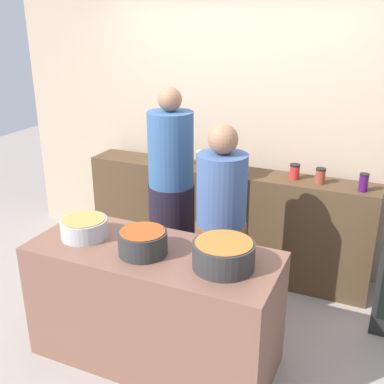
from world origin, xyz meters
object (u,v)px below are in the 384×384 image
(preserve_jar_4, at_px, (241,165))
(preserve_jar_7, at_px, (364,182))
(cooking_pot_center, at_px, (143,242))
(preserve_jar_1, at_px, (182,157))
(cook_with_tongs, at_px, (172,205))
(preserve_jar_3, at_px, (229,167))
(cooking_pot_right, at_px, (224,255))
(cooking_pot_left, at_px, (84,228))
(preserve_jar_0, at_px, (152,152))
(preserve_jar_6, at_px, (320,176))
(preserve_jar_2, at_px, (201,158))
(preserve_jar_5, at_px, (295,171))
(cook_in_cap, at_px, (221,241))

(preserve_jar_4, height_order, preserve_jar_7, preserve_jar_7)
(preserve_jar_7, bearing_deg, cooking_pot_center, -131.55)
(preserve_jar_1, bearing_deg, preserve_jar_4, -1.30)
(cooking_pot_center, bearing_deg, cook_with_tongs, 104.90)
(preserve_jar_3, distance_m, cooking_pot_right, 1.43)
(preserve_jar_1, relative_size, cook_with_tongs, 0.08)
(cooking_pot_center, bearing_deg, cooking_pot_left, 174.79)
(preserve_jar_3, bearing_deg, preserve_jar_0, 173.84)
(preserve_jar_4, height_order, cook_with_tongs, cook_with_tongs)
(preserve_jar_6, relative_size, cooking_pot_right, 0.34)
(preserve_jar_6, relative_size, cook_with_tongs, 0.07)
(cooking_pot_center, bearing_deg, preserve_jar_1, 105.22)
(preserve_jar_2, bearing_deg, preserve_jar_5, -4.01)
(preserve_jar_1, bearing_deg, cooking_pot_right, -56.20)
(preserve_jar_1, bearing_deg, preserve_jar_6, -0.38)
(preserve_jar_2, height_order, preserve_jar_3, preserve_jar_2)
(preserve_jar_1, bearing_deg, cooking_pot_center, -74.78)
(preserve_jar_2, xyz_separation_m, preserve_jar_7, (1.47, -0.14, 0.01))
(preserve_jar_2, relative_size, cooking_pot_left, 0.39)
(preserve_jar_2, distance_m, cooking_pot_right, 1.68)
(cooking_pot_right, bearing_deg, cook_in_cap, 111.95)
(cooking_pot_left, distance_m, cook_in_cap, 1.01)
(preserve_jar_3, xyz_separation_m, cooking_pot_right, (0.45, -1.35, -0.11))
(preserve_jar_3, distance_m, cook_in_cap, 0.87)
(preserve_jar_1, relative_size, cook_in_cap, 0.09)
(preserve_jar_0, distance_m, preserve_jar_5, 1.40)
(preserve_jar_0, xyz_separation_m, preserve_jar_6, (1.62, -0.05, -0.00))
(preserve_jar_4, height_order, preserve_jar_5, preserve_jar_4)
(preserve_jar_1, relative_size, preserve_jar_5, 1.11)
(preserve_jar_0, relative_size, preserve_jar_3, 1.33)
(preserve_jar_4, xyz_separation_m, preserve_jar_5, (0.47, 0.03, -0.01))
(preserve_jar_1, relative_size, cooking_pot_left, 0.45)
(cook_with_tongs, bearing_deg, preserve_jar_4, 50.55)
(cooking_pot_right, bearing_deg, cooking_pot_left, 179.99)
(preserve_jar_6, bearing_deg, preserve_jar_2, 175.40)
(preserve_jar_6, height_order, cooking_pot_right, preserve_jar_6)
(preserve_jar_4, xyz_separation_m, cooking_pot_right, (0.35, -1.39, -0.13))
(preserve_jar_2, distance_m, cooking_pot_left, 1.51)
(preserve_jar_1, height_order, cooking_pot_right, preserve_jar_1)
(cooking_pot_left, relative_size, cooking_pot_center, 1.01)
(cooking_pot_left, xyz_separation_m, cook_in_cap, (0.81, 0.57, -0.20))
(preserve_jar_3, height_order, cooking_pot_left, preserve_jar_3)
(cook_with_tongs, bearing_deg, preserve_jar_6, 25.23)
(preserve_jar_0, relative_size, cooking_pot_right, 0.35)
(preserve_jar_1, bearing_deg, preserve_jar_5, 1.02)
(preserve_jar_2, bearing_deg, cooking_pot_left, -99.85)
(preserve_jar_3, height_order, cooking_pot_right, preserve_jar_3)
(preserve_jar_4, bearing_deg, cook_in_cap, -81.48)
(preserve_jar_1, xyz_separation_m, cooking_pot_center, (0.39, -1.44, -0.14))
(cooking_pot_right, xyz_separation_m, cook_in_cap, (-0.23, 0.57, -0.22))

